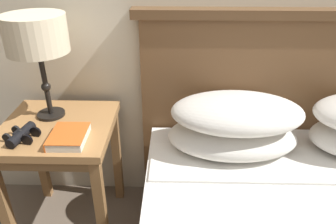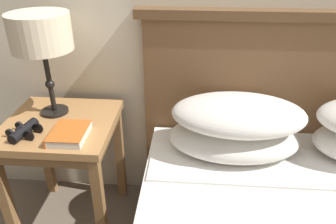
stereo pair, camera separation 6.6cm
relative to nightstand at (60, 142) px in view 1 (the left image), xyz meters
The scene contains 4 objects.
nightstand is the anchor object (origin of this frame).
table_lamp 0.49m from the nightstand, 121.44° to the left, with size 0.27×0.27×0.48m.
book_on_nightstand 0.20m from the nightstand, 53.72° to the right, with size 0.15×0.19×0.04m.
binoculars_pair 0.20m from the nightstand, 129.95° to the right, with size 0.15×0.16×0.05m.
Camera 1 is at (0.05, -0.58, 1.40)m, focal length 35.00 mm.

